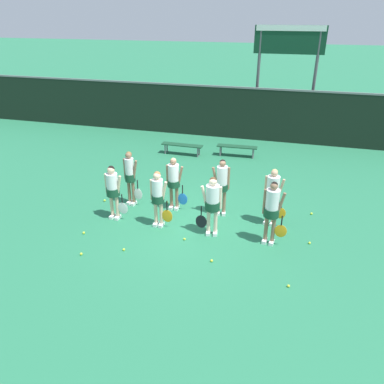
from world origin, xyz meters
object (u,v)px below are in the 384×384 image
tennis_ball_5 (269,206)px  tennis_ball_8 (288,286)px  player_0 (113,188)px  player_7 (273,192)px  scoreboard (288,53)px  tennis_ball_4 (105,200)px  player_2 (212,201)px  tennis_ball_3 (312,214)px  tennis_ball_9 (167,202)px  player_5 (174,180)px  tennis_ball_7 (81,254)px  tennis_ball_2 (84,233)px  tennis_ball_6 (181,201)px  bench_courtside (182,146)px  player_4 (130,175)px  tennis_ball_10 (184,239)px  tennis_ball_11 (124,250)px  player_6 (222,183)px  player_1 (158,195)px  tennis_ball_1 (310,243)px  bench_far (237,148)px  tennis_ball_0 (212,261)px

tennis_ball_5 → tennis_ball_8: tennis_ball_5 is taller
player_0 → player_7: bearing=14.8°
scoreboard → tennis_ball_4: size_ratio=74.67×
player_0 → player_2: (2.98, -0.10, 0.03)m
tennis_ball_3 → tennis_ball_9: bearing=-174.1°
player_5 → tennis_ball_9: bearing=141.1°
tennis_ball_7 → player_0: bearing=90.0°
tennis_ball_2 → tennis_ball_6: bearing=51.1°
bench_courtside → player_5: player_5 is taller
tennis_ball_4 → tennis_ball_5: 5.34m
tennis_ball_4 → scoreboard: bearing=60.0°
player_0 → tennis_ball_4: (-0.84, 0.89, -0.96)m
player_4 → player_7: 4.39m
tennis_ball_7 → tennis_ball_10: (2.35, 1.38, -0.00)m
tennis_ball_7 → tennis_ball_11: bearing=26.0°
tennis_ball_5 → player_2: bearing=-124.2°
scoreboard → tennis_ball_8: (0.95, -11.49, -3.88)m
tennis_ball_6 → player_4: bearing=-160.7°
player_6 → tennis_ball_11: bearing=-139.1°
player_0 → tennis_ball_11: 2.04m
tennis_ball_3 → player_7: bearing=-142.9°
player_0 → tennis_ball_8: bearing=-16.0°
player_0 → player_6: (3.00, 1.09, 0.05)m
scoreboard → player_1: scoreboard is taller
player_2 → tennis_ball_9: (-1.81, 1.43, -0.99)m
bench_courtside → tennis_ball_7: size_ratio=26.53×
player_5 → tennis_ball_1: 4.33m
bench_courtside → tennis_ball_7: 7.85m
scoreboard → player_0: 10.95m
player_4 → tennis_ball_5: (4.28, 1.00, -1.00)m
tennis_ball_9 → player_5: bearing=-39.0°
tennis_ball_11 → player_4: bearing=109.0°
player_7 → tennis_ball_2: 5.43m
player_0 → tennis_ball_8: 5.57m
bench_far → player_2: player_2 is taller
scoreboard → player_0: size_ratio=3.02×
player_2 → player_4: 3.07m
tennis_ball_3 → tennis_ball_10: tennis_ball_3 is taller
bench_far → tennis_ball_2: (-3.09, -7.34, -0.36)m
tennis_ball_2 → tennis_ball_9: tennis_ball_2 is taller
bench_far → player_6: bearing=-88.3°
bench_far → player_6: size_ratio=0.96×
player_0 → tennis_ball_2: bearing=-109.9°
bench_courtside → tennis_ball_9: bench_courtside is taller
player_7 → tennis_ball_4: bearing=-167.9°
tennis_ball_6 → tennis_ball_0: bearing=-59.8°
tennis_ball_9 → tennis_ball_11: 2.86m
player_5 → tennis_ball_8: size_ratio=26.09×
player_4 → tennis_ball_4: bearing=-167.6°
tennis_ball_1 → tennis_ball_9: bearing=164.7°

